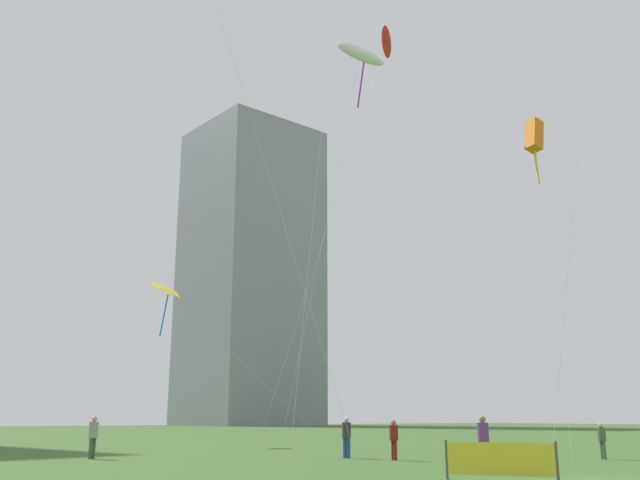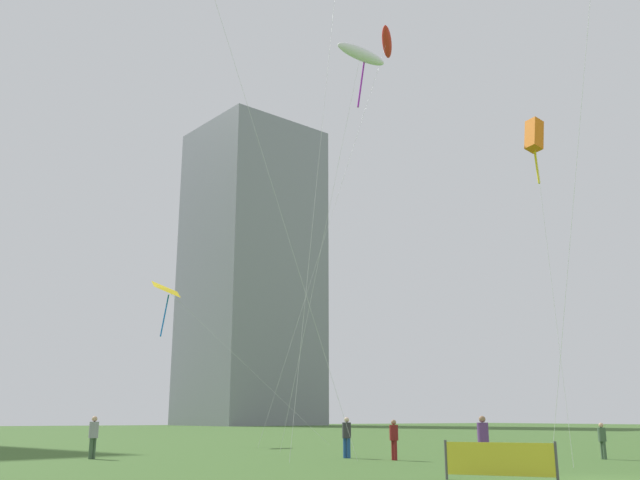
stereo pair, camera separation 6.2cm
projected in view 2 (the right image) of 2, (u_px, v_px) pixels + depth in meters
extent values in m
cylinder|color=#1E478C|center=(345.00, 448.00, 31.06)|extent=(0.16, 0.16, 0.86)
cylinder|color=#1E478C|center=(349.00, 448.00, 30.99)|extent=(0.16, 0.16, 0.86)
cylinder|color=#2D2D33|center=(347.00, 430.00, 31.22)|extent=(0.40, 0.40, 0.68)
sphere|color=beige|center=(347.00, 420.00, 31.33)|extent=(0.23, 0.23, 0.23)
cylinder|color=#3F593F|center=(91.00, 449.00, 30.32)|extent=(0.17, 0.17, 0.88)
cylinder|color=#3F593F|center=(94.00, 448.00, 30.48)|extent=(0.17, 0.17, 0.88)
cylinder|color=gray|center=(94.00, 430.00, 30.60)|extent=(0.41, 0.41, 0.70)
sphere|color=tan|center=(95.00, 419.00, 30.71)|extent=(0.24, 0.24, 0.24)
cylinder|color=#3F593F|center=(602.00, 450.00, 30.22)|extent=(0.14, 0.14, 0.75)
cylinder|color=#3F593F|center=(605.00, 451.00, 30.07)|extent=(0.14, 0.14, 0.75)
cylinder|color=#3F593F|center=(602.00, 435.00, 30.31)|extent=(0.34, 0.34, 0.59)
sphere|color=tan|center=(601.00, 425.00, 30.41)|extent=(0.20, 0.20, 0.20)
cylinder|color=#593372|center=(485.00, 455.00, 25.06)|extent=(0.17, 0.17, 0.89)
cylinder|color=#593372|center=(483.00, 455.00, 24.93)|extent=(0.17, 0.17, 0.89)
cylinder|color=#593372|center=(483.00, 433.00, 25.19)|extent=(0.41, 0.41, 0.70)
sphere|color=#997051|center=(482.00, 419.00, 25.31)|extent=(0.24, 0.24, 0.24)
cylinder|color=maroon|center=(393.00, 450.00, 29.57)|extent=(0.15, 0.15, 0.81)
cylinder|color=maroon|center=(395.00, 450.00, 29.43)|extent=(0.15, 0.15, 0.81)
cylinder|color=maroon|center=(394.00, 433.00, 29.68)|extent=(0.37, 0.37, 0.64)
sphere|color=#997051|center=(394.00, 422.00, 29.79)|extent=(0.22, 0.22, 0.22)
cylinder|color=silver|center=(330.00, 220.00, 45.99)|extent=(9.56, 1.10, 28.94)
ellipsoid|color=red|center=(387.00, 42.00, 51.60)|extent=(2.41, 2.53, 1.90)
cylinder|color=silver|center=(244.00, 364.00, 47.85)|extent=(9.08, 7.67, 10.75)
pyramid|color=yellow|center=(166.00, 289.00, 49.97)|extent=(2.50, 2.69, 1.16)
cylinder|color=blue|center=(165.00, 315.00, 49.50)|extent=(0.72, 0.63, 3.13)
cylinder|color=silver|center=(318.00, 173.00, 33.97)|extent=(4.78, 3.35, 26.83)
cylinder|color=silver|center=(321.00, 248.00, 37.19)|extent=(1.85, 5.25, 21.22)
ellipsoid|color=white|center=(361.00, 54.00, 38.16)|extent=(2.81, 2.00, 1.78)
cylinder|color=purple|center=(361.00, 84.00, 37.71)|extent=(0.64, 0.18, 2.96)
cylinder|color=silver|center=(280.00, 211.00, 30.59)|extent=(6.88, 1.67, 21.28)
cylinder|color=silver|center=(552.00, 284.00, 28.12)|extent=(1.53, 1.80, 14.04)
cube|color=orange|center=(534.00, 135.00, 30.98)|extent=(0.89, 0.68, 1.59)
cylinder|color=yellow|center=(536.00, 163.00, 30.66)|extent=(0.15, 0.27, 2.01)
cylinder|color=silver|center=(576.00, 168.00, 23.66)|extent=(0.81, 3.58, 20.12)
cube|color=gray|center=(252.00, 272.00, 157.22)|extent=(28.56, 27.41, 67.22)
cylinder|color=#4C4C4C|center=(557.00, 462.00, 19.41)|extent=(0.08, 0.08, 1.12)
cylinder|color=#4C4C4C|center=(446.00, 460.00, 20.54)|extent=(0.08, 0.08, 1.12)
cube|color=yellow|center=(500.00, 459.00, 19.99)|extent=(1.85, 2.55, 0.92)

